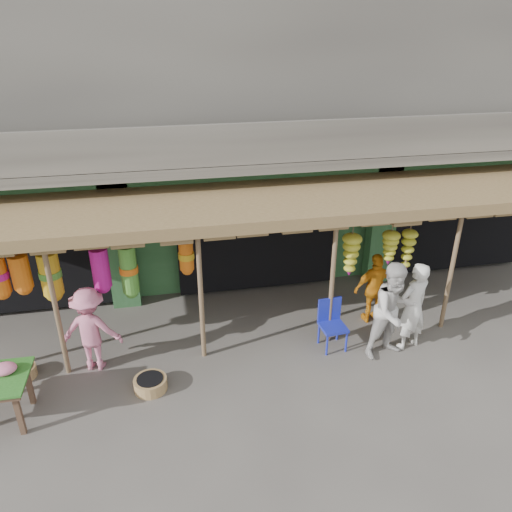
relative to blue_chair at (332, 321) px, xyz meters
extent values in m
plane|color=#514C47|center=(-0.99, 0.35, -0.56)|extent=(80.00, 80.00, 0.00)
cube|color=gray|center=(-0.99, 5.35, 4.44)|extent=(16.00, 6.00, 4.00)
cube|color=#2D6033|center=(-0.99, 5.50, 0.94)|extent=(16.00, 5.70, 3.00)
cube|color=gray|center=(-0.99, 2.00, 2.64)|extent=(16.00, 0.90, 0.22)
cube|color=gray|center=(-0.99, 1.60, 3.14)|extent=(16.00, 0.10, 0.80)
cube|color=#2D6033|center=(-0.99, 2.40, 2.29)|extent=(16.00, 0.35, 0.35)
cube|color=yellow|center=(-5.99, 2.32, 2.19)|extent=(1.70, 0.06, 0.55)
cube|color=#B21414|center=(-5.99, 2.28, 2.19)|extent=(1.30, 0.02, 0.30)
cube|color=black|center=(-5.99, 3.35, 0.79)|extent=(3.60, 2.00, 2.50)
cube|color=black|center=(-0.99, 3.35, 0.79)|extent=(3.60, 2.00, 2.50)
cube|color=black|center=(4.01, 3.35, 0.79)|extent=(3.60, 2.00, 2.50)
cube|color=#2D6033|center=(-3.99, 2.40, 0.94)|extent=(0.60, 0.35, 3.00)
cube|color=#2D6033|center=(2.01, 2.40, 0.94)|extent=(0.60, 0.35, 3.00)
cylinder|color=brown|center=(-4.99, 0.15, 0.74)|extent=(0.09, 0.09, 2.60)
cylinder|color=brown|center=(-2.49, 0.15, 0.74)|extent=(0.09, 0.09, 2.60)
cylinder|color=brown|center=(0.01, 0.15, 0.74)|extent=(0.09, 0.09, 2.60)
cylinder|color=brown|center=(2.51, 0.15, 0.74)|extent=(0.09, 0.09, 2.60)
cylinder|color=brown|center=(-1.24, 0.15, 1.94)|extent=(12.90, 0.08, 0.08)
cylinder|color=brown|center=(-3.99, 0.55, 1.79)|extent=(5.50, 0.06, 0.06)
cube|color=brown|center=(-0.99, 1.25, 2.12)|extent=(14.00, 2.70, 0.22)
cube|color=brown|center=(-5.49, -1.27, -0.19)|extent=(0.08, 0.08, 0.73)
cube|color=brown|center=(-5.47, -0.58, -0.19)|extent=(0.08, 0.08, 0.73)
ellipsoid|color=pink|center=(-5.71, -0.78, 0.36)|extent=(0.39, 0.32, 0.16)
cylinder|color=#1B26B1|center=(-0.18, -0.31, -0.33)|extent=(0.04, 0.04, 0.45)
cylinder|color=#1B26B1|center=(0.23, -0.28, -0.33)|extent=(0.04, 0.04, 0.45)
cylinder|color=#1B26B1|center=(-0.21, 0.09, -0.33)|extent=(0.04, 0.04, 0.45)
cylinder|color=#1B26B1|center=(0.19, 0.13, -0.33)|extent=(0.04, 0.04, 0.45)
cube|color=#1B26B1|center=(0.01, -0.09, -0.08)|extent=(0.51, 0.51, 0.06)
cube|color=#1B26B1|center=(-0.01, 0.13, 0.19)|extent=(0.47, 0.08, 0.51)
cylinder|color=olive|center=(-3.51, -0.63, -0.44)|extent=(0.62, 0.62, 0.22)
cylinder|color=#A9764F|center=(-5.78, 0.17, -0.45)|extent=(0.61, 0.61, 0.21)
imported|color=silver|center=(1.49, -0.34, 0.36)|extent=(0.77, 0.62, 1.83)
imported|color=silver|center=(1.01, -0.50, 0.42)|extent=(1.08, 0.93, 1.94)
imported|color=orange|center=(1.17, 0.66, 0.23)|extent=(0.93, 0.41, 1.56)
imported|color=pink|center=(-4.49, 0.21, 0.27)|extent=(1.18, 0.83, 1.65)
camera|label=1|loc=(-3.06, -7.70, 5.41)|focal=35.00mm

